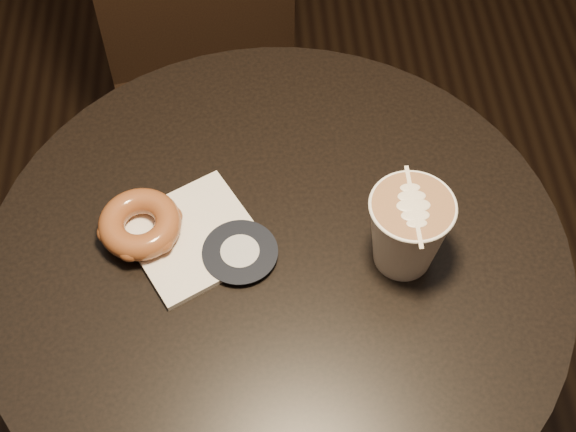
% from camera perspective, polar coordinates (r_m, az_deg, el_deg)
% --- Properties ---
extents(cafe_table, '(0.70, 0.70, 0.75)m').
position_cam_1_polar(cafe_table, '(1.13, -0.67, -8.08)').
color(cafe_table, black).
rests_on(cafe_table, ground).
extents(chair, '(0.43, 0.43, 0.92)m').
position_cam_1_polar(chair, '(1.51, -5.62, 11.17)').
color(chair, black).
rests_on(chair, ground).
extents(pastry_bag, '(0.19, 0.19, 0.01)m').
position_cam_1_polar(pastry_bag, '(0.97, -6.70, -1.49)').
color(pastry_bag, white).
rests_on(pastry_bag, cafe_table).
extents(doughnut, '(0.10, 0.10, 0.03)m').
position_cam_1_polar(doughnut, '(0.96, -10.49, -0.56)').
color(doughnut, brown).
rests_on(doughnut, pastry_bag).
extents(latte_cup, '(0.10, 0.10, 0.11)m').
position_cam_1_polar(latte_cup, '(0.91, 8.47, -1.15)').
color(latte_cup, white).
rests_on(latte_cup, cafe_table).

